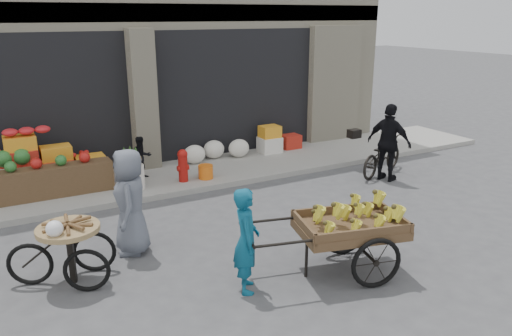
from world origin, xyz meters
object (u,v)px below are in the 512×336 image
orange_bucket (206,172)px  vendor_grey (130,202)px  seated_person (142,157)px  fire_hydrant (183,164)px  banana_cart (347,224)px  pineapple_bin (132,177)px  tricycle_cart (69,245)px  vendor_woman (246,240)px  cyclist (389,143)px  bicycle (382,155)px

orange_bucket → vendor_grey: (-2.30, -2.48, 0.56)m
seated_person → vendor_grey: (-1.10, -3.18, 0.24)m
fire_hydrant → seated_person: bearing=137.1°
banana_cart → vendor_grey: size_ratio=1.59×
pineapple_bin → orange_bucket: size_ratio=1.62×
pineapple_bin → tricycle_cart: size_ratio=0.36×
vendor_woman → cyclist: (4.92, 2.61, 0.14)m
seated_person → tricycle_cart: size_ratio=0.64×
fire_hydrant → vendor_woman: bearing=-100.0°
orange_bucket → cyclist: 4.08m
seated_person → tricycle_cart: (-2.10, -3.71, -0.02)m
orange_bucket → bicycle: bearing=-19.0°
fire_hydrant → orange_bucket: size_ratio=2.22×
pineapple_bin → seated_person: (0.40, 0.60, 0.21)m
vendor_grey → seated_person: bearing=178.9°
seated_person → bicycle: bearing=-31.9°
orange_bucket → banana_cart: (0.19, -4.59, 0.48)m
vendor_grey → bicycle: 6.26m
vendor_woman → cyclist: 5.57m
fire_hydrant → bicycle: bicycle is taller
orange_bucket → tricycle_cart: size_ratio=0.22×
seated_person → vendor_woman: 5.04m
fire_hydrant → seated_person: seated_person is taller
orange_bucket → bicycle: bicycle is taller
fire_hydrant → vendor_woman: size_ratio=0.49×
tricycle_cart → vendor_grey: bearing=49.2°
pineapple_bin → seated_person: size_ratio=0.56×
orange_bucket → bicycle: (3.85, -1.33, 0.18)m
banana_cart → orange_bucket: bearing=106.2°
tricycle_cart → vendor_grey: 1.16m
banana_cart → cyclist: size_ratio=1.53×
fire_hydrant → bicycle: bearing=-17.6°
vendor_woman → orange_bucket: bearing=6.1°
pineapple_bin → vendor_woman: size_ratio=0.36×
fire_hydrant → orange_bucket: bearing=-5.7°
banana_cart → cyclist: 4.49m
banana_cart → bicycle: bearing=55.6°
orange_bucket → cyclist: bearing=-25.3°
vendor_woman → cyclist: cyclist is taller
pineapple_bin → seated_person: 0.75m
banana_cart → fire_hydrant: bearing=112.3°
fire_hydrant → tricycle_cart: size_ratio=0.49×
cyclist → bicycle: bearing=-47.6°
seated_person → vendor_woman: bearing=-100.8°
bicycle → cyclist: size_ratio=0.99×
pineapple_bin → bicycle: 5.63m
vendor_woman → vendor_grey: size_ratio=0.87×
bicycle → cyclist: (-0.20, -0.40, 0.41)m
pineapple_bin → cyclist: bearing=-19.2°
pineapple_bin → banana_cart: banana_cart is taller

